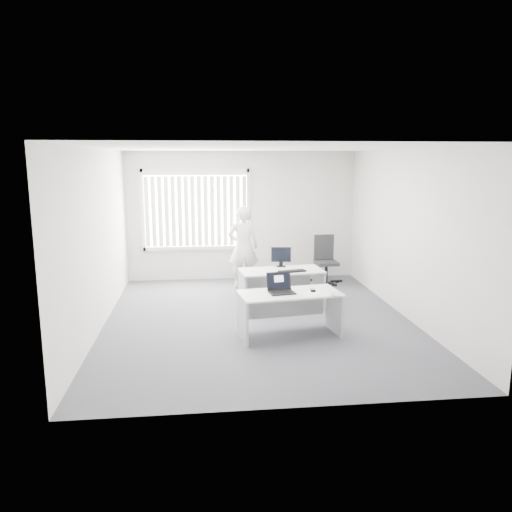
{
  "coord_description": "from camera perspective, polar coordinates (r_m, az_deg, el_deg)",
  "views": [
    {
      "loc": [
        -0.93,
        -7.87,
        2.63
      ],
      "look_at": [
        -0.02,
        0.15,
        1.06
      ],
      "focal_mm": 35.0,
      "sensor_mm": 36.0,
      "label": 1
    }
  ],
  "objects": [
    {
      "name": "booklet",
      "position": [
        7.43,
        9.12,
        -4.31
      ],
      "size": [
        0.22,
        0.26,
        0.01
      ],
      "primitive_type": "cube",
      "rotation": [
        0.0,
        0.0,
        -0.3
      ],
      "color": "white",
      "rests_on": "desk_near"
    },
    {
      "name": "window",
      "position": [
        10.88,
        -6.86,
        5.27
      ],
      "size": [
        2.32,
        0.06,
        1.76
      ],
      "primitive_type": "cube",
      "color": "silver",
      "rests_on": "wall_back"
    },
    {
      "name": "person",
      "position": [
        10.2,
        -1.48,
        1.01
      ],
      "size": [
        0.63,
        0.41,
        1.71
      ],
      "primitive_type": "imported",
      "rotation": [
        0.0,
        0.0,
        3.13
      ],
      "color": "silver",
      "rests_on": "ground"
    },
    {
      "name": "paper_sheet",
      "position": [
        7.45,
        6.54,
        -4.23
      ],
      "size": [
        0.39,
        0.33,
        0.0
      ],
      "primitive_type": "cube",
      "rotation": [
        0.0,
        0.0,
        0.34
      ],
      "color": "white",
      "rests_on": "desk_near"
    },
    {
      "name": "wall_front",
      "position": [
        5.11,
        4.18,
        -2.94
      ],
      "size": [
        5.0,
        0.02,
        2.8
      ],
      "primitive_type": "cube",
      "color": "silver",
      "rests_on": "ground"
    },
    {
      "name": "blinds",
      "position": [
        10.83,
        -6.85,
        5.08
      ],
      "size": [
        2.2,
        0.1,
        1.5
      ],
      "primitive_type": null,
      "color": "white",
      "rests_on": "wall_back"
    },
    {
      "name": "mouse",
      "position": [
        7.54,
        6.52,
        -3.85
      ],
      "size": [
        0.08,
        0.12,
        0.05
      ],
      "primitive_type": null,
      "rotation": [
        0.0,
        0.0,
        -0.09
      ],
      "color": "#BABABD",
      "rests_on": "paper_sheet"
    },
    {
      "name": "desk_far",
      "position": [
        9.01,
        2.9,
        -2.76
      ],
      "size": [
        1.53,
        0.83,
        0.67
      ],
      "rotation": [
        0.0,
        0.0,
        0.1
      ],
      "color": "white",
      "rests_on": "ground"
    },
    {
      "name": "wall_back",
      "position": [
        10.98,
        -1.6,
        4.6
      ],
      "size": [
        5.0,
        0.02,
        2.8
      ],
      "primitive_type": "cube",
      "color": "silver",
      "rests_on": "ground"
    },
    {
      "name": "monitor",
      "position": [
        9.2,
        2.88,
        -0.11
      ],
      "size": [
        0.38,
        0.16,
        0.37
      ],
      "primitive_type": null,
      "rotation": [
        0.0,
        0.0,
        -0.14
      ],
      "color": "black",
      "rests_on": "desk_far"
    },
    {
      "name": "ground",
      "position": [
        8.35,
        0.23,
        -7.32
      ],
      "size": [
        6.0,
        6.0,
        0.0
      ],
      "primitive_type": "plane",
      "color": "#57575F",
      "rests_on": "ground"
    },
    {
      "name": "keyboard",
      "position": [
        8.82,
        4.15,
        -1.75
      ],
      "size": [
        0.52,
        0.27,
        0.02
      ],
      "primitive_type": "cube",
      "rotation": [
        0.0,
        0.0,
        0.23
      ],
      "color": "black",
      "rests_on": "desk_far"
    },
    {
      "name": "wall_left",
      "position": [
        8.12,
        -17.57,
        1.8
      ],
      "size": [
        0.02,
        6.0,
        2.8
      ],
      "primitive_type": "cube",
      "color": "silver",
      "rests_on": "ground"
    },
    {
      "name": "wall_right",
      "position": [
        8.67,
        16.89,
        2.4
      ],
      "size": [
        0.02,
        6.0,
        2.8
      ],
      "primitive_type": "cube",
      "color": "silver",
      "rests_on": "ground"
    },
    {
      "name": "ceiling",
      "position": [
        7.93,
        0.25,
        12.26
      ],
      "size": [
        5.0,
        6.0,
        0.02
      ],
      "primitive_type": "cube",
      "color": "white",
      "rests_on": "wall_back"
    },
    {
      "name": "desk_near",
      "position": [
        7.5,
        3.85,
        -5.57
      ],
      "size": [
        1.57,
        0.89,
        0.68
      ],
      "rotation": [
        0.0,
        0.0,
        0.14
      ],
      "color": "white",
      "rests_on": "ground"
    },
    {
      "name": "laptop",
      "position": [
        7.36,
        2.98,
        -3.2
      ],
      "size": [
        0.41,
        0.38,
        0.29
      ],
      "primitive_type": null,
      "rotation": [
        0.0,
        0.0,
        0.14
      ],
      "color": "black",
      "rests_on": "desk_near"
    },
    {
      "name": "office_chair",
      "position": [
        10.81,
        7.95,
        -1.4
      ],
      "size": [
        0.62,
        0.62,
        1.03
      ],
      "rotation": [
        0.0,
        0.0,
        0.06
      ],
      "color": "black",
      "rests_on": "ground"
    }
  ]
}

